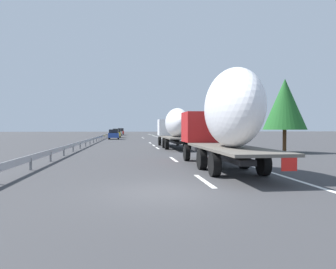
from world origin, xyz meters
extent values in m
plane|color=#38383A|center=(40.00, 0.00, 0.00)|extent=(260.00, 260.00, 0.00)
cube|color=white|center=(2.00, -1.80, 0.00)|extent=(3.20, 0.20, 0.01)
cube|color=white|center=(10.70, -1.80, 0.00)|extent=(3.20, 0.20, 0.01)
cube|color=white|center=(22.74, -1.80, 0.00)|extent=(3.20, 0.20, 0.01)
cube|color=white|center=(27.77, -1.80, 0.00)|extent=(3.20, 0.20, 0.01)
cube|color=white|center=(34.26, -1.80, 0.00)|extent=(3.20, 0.20, 0.01)
cube|color=white|center=(54.91, -1.80, 0.00)|extent=(3.20, 0.20, 0.01)
cube|color=white|center=(59.62, -1.80, 0.00)|extent=(3.20, 0.20, 0.01)
cube|color=white|center=(45.00, -5.50, 0.00)|extent=(110.00, 0.20, 0.01)
cube|color=silver|center=(27.70, -3.60, 2.15)|extent=(2.40, 2.50, 1.90)
cube|color=black|center=(28.80, -3.60, 2.65)|extent=(0.08, 2.12, 0.80)
cube|color=#262628|center=(24.65, -3.60, 0.67)|extent=(11.23, 0.70, 0.24)
cube|color=#59544C|center=(21.60, -3.60, 1.14)|extent=(9.81, 2.50, 0.12)
ellipsoid|color=white|center=(21.17, -3.60, 2.62)|extent=(7.06, 2.20, 2.84)
cube|color=red|center=(16.72, -4.29, 0.90)|extent=(0.04, 0.56, 0.56)
cylinder|color=black|center=(27.70, -2.50, 0.52)|extent=(1.04, 0.30, 1.04)
cylinder|color=black|center=(27.70, -4.70, 0.52)|extent=(1.04, 0.30, 1.04)
cylinder|color=black|center=(22.80, -2.50, 0.52)|extent=(1.04, 0.35, 1.04)
cylinder|color=black|center=(22.80, -4.70, 0.52)|extent=(1.04, 0.35, 1.04)
cylinder|color=black|center=(20.40, -2.50, 0.52)|extent=(1.04, 0.35, 1.04)
cylinder|color=black|center=(20.40, -4.70, 0.52)|extent=(1.04, 0.35, 1.04)
cube|color=#B21919|center=(9.71, -3.60, 2.15)|extent=(2.40, 2.50, 1.90)
cube|color=black|center=(10.81, -3.60, 2.65)|extent=(0.08, 2.12, 0.80)
cube|color=#262628|center=(6.97, -3.60, 0.67)|extent=(10.08, 0.70, 0.24)
cube|color=#59544C|center=(4.23, -3.60, 1.14)|extent=(8.56, 2.50, 0.12)
ellipsoid|color=white|center=(4.08, -3.60, 3.02)|extent=(5.92, 2.20, 3.64)
cube|color=red|center=(-0.01, -4.29, 0.90)|extent=(0.04, 0.56, 0.56)
cylinder|color=black|center=(9.71, -2.50, 0.52)|extent=(1.04, 0.30, 1.04)
cylinder|color=black|center=(9.71, -4.70, 0.52)|extent=(1.04, 0.30, 1.04)
cylinder|color=black|center=(5.43, -2.50, 0.52)|extent=(1.04, 0.35, 1.04)
cylinder|color=black|center=(5.43, -4.70, 0.52)|extent=(1.04, 0.35, 1.04)
cylinder|color=black|center=(3.03, -2.50, 0.52)|extent=(1.04, 0.35, 1.04)
cylinder|color=black|center=(3.03, -4.70, 0.52)|extent=(1.04, 0.35, 1.04)
cube|color=#28479E|center=(49.44, 3.89, 0.74)|extent=(4.10, 1.85, 0.84)
cube|color=black|center=(49.14, 3.89, 1.49)|extent=(2.26, 1.62, 0.65)
cylinder|color=black|center=(50.72, 4.72, 0.32)|extent=(0.64, 0.22, 0.64)
cylinder|color=black|center=(50.72, 3.07, 0.32)|extent=(0.64, 0.22, 0.64)
cylinder|color=black|center=(48.17, 4.72, 0.32)|extent=(0.64, 0.22, 0.64)
cylinder|color=black|center=(48.17, 3.07, 0.32)|extent=(0.64, 0.22, 0.64)
cube|color=red|center=(88.26, 3.54, 0.74)|extent=(4.11, 1.85, 0.84)
cube|color=black|center=(87.95, 3.54, 1.57)|extent=(2.26, 1.63, 0.82)
cylinder|color=black|center=(89.53, 4.36, 0.32)|extent=(0.64, 0.22, 0.64)
cylinder|color=black|center=(89.53, 2.71, 0.32)|extent=(0.64, 0.22, 0.64)
cylinder|color=black|center=(86.98, 4.36, 0.32)|extent=(0.64, 0.22, 0.64)
cylinder|color=black|center=(86.98, 2.71, 0.32)|extent=(0.64, 0.22, 0.64)
cube|color=gold|center=(59.62, 3.76, 0.74)|extent=(4.36, 1.71, 0.84)
cube|color=black|center=(59.30, 3.76, 1.54)|extent=(2.40, 1.51, 0.77)
cylinder|color=black|center=(60.97, 4.51, 0.32)|extent=(0.64, 0.22, 0.64)
cylinder|color=black|center=(60.97, 3.00, 0.32)|extent=(0.64, 0.22, 0.64)
cylinder|color=black|center=(58.27, 4.51, 0.32)|extent=(0.64, 0.22, 0.64)
cylinder|color=black|center=(58.27, 3.00, 0.32)|extent=(0.64, 0.22, 0.64)
cube|color=#ADB2B7|center=(79.84, 3.84, 0.74)|extent=(4.33, 1.75, 0.84)
cube|color=black|center=(79.51, 3.84, 1.47)|extent=(2.38, 1.54, 0.63)
cylinder|color=black|center=(81.18, 4.61, 0.32)|extent=(0.64, 0.22, 0.64)
cylinder|color=black|center=(81.18, 3.06, 0.32)|extent=(0.64, 0.22, 0.64)
cylinder|color=black|center=(78.50, 4.61, 0.32)|extent=(0.64, 0.22, 0.64)
cylinder|color=black|center=(78.50, 3.06, 0.32)|extent=(0.64, 0.22, 0.64)
cylinder|color=gray|center=(41.27, -6.70, 1.20)|extent=(0.10, 0.10, 2.40)
cube|color=#2D569E|center=(41.27, -6.70, 2.75)|extent=(0.06, 0.90, 0.70)
cylinder|color=#472D19|center=(74.60, -9.61, 0.81)|extent=(0.38, 0.38, 1.62)
cone|color=#286B2D|center=(74.60, -9.61, 3.62)|extent=(2.99, 2.99, 3.99)
cylinder|color=#472D19|center=(86.28, -10.87, 0.95)|extent=(0.36, 0.36, 1.90)
cone|color=#1E5B23|center=(86.28, -10.87, 4.06)|extent=(3.38, 3.38, 4.32)
cylinder|color=#472D19|center=(76.33, -12.81, 0.95)|extent=(0.36, 0.36, 1.90)
cone|color=#1E5B23|center=(76.33, -12.81, 4.16)|extent=(2.77, 2.77, 4.53)
cylinder|color=#472D19|center=(69.89, -10.52, 0.66)|extent=(0.33, 0.33, 1.33)
cone|color=#194C1E|center=(69.89, -10.52, 4.30)|extent=(2.69, 2.69, 5.95)
cylinder|color=#472D19|center=(15.39, -11.97, 0.98)|extent=(0.31, 0.31, 1.95)
cone|color=#1E5B23|center=(15.39, -11.97, 4.11)|extent=(3.60, 3.60, 4.31)
cylinder|color=#472D19|center=(82.96, -12.69, 0.84)|extent=(0.29, 0.29, 1.68)
cone|color=#1E5B23|center=(82.96, -12.69, 3.92)|extent=(2.78, 2.78, 4.46)
cube|color=#9EA0A5|center=(43.00, 6.00, 0.60)|extent=(94.00, 0.06, 0.32)
cube|color=slate|center=(6.22, 6.00, 0.30)|extent=(0.10, 0.10, 0.60)
cube|color=slate|center=(10.30, 6.00, 0.30)|extent=(0.10, 0.10, 0.60)
cube|color=slate|center=(14.39, 6.00, 0.30)|extent=(0.10, 0.10, 0.60)
cube|color=slate|center=(18.48, 6.00, 0.30)|extent=(0.10, 0.10, 0.60)
cube|color=slate|center=(22.57, 6.00, 0.30)|extent=(0.10, 0.10, 0.60)
cube|color=slate|center=(26.65, 6.00, 0.30)|extent=(0.10, 0.10, 0.60)
cube|color=slate|center=(30.74, 6.00, 0.30)|extent=(0.10, 0.10, 0.60)
cube|color=slate|center=(34.83, 6.00, 0.30)|extent=(0.10, 0.10, 0.60)
cube|color=slate|center=(38.91, 6.00, 0.30)|extent=(0.10, 0.10, 0.60)
cube|color=slate|center=(43.00, 6.00, 0.30)|extent=(0.10, 0.10, 0.60)
cube|color=slate|center=(47.09, 6.00, 0.30)|extent=(0.10, 0.10, 0.60)
cube|color=slate|center=(51.17, 6.00, 0.30)|extent=(0.10, 0.10, 0.60)
cube|color=slate|center=(55.26, 6.00, 0.30)|extent=(0.10, 0.10, 0.60)
cube|color=slate|center=(59.35, 6.00, 0.30)|extent=(0.10, 0.10, 0.60)
cube|color=slate|center=(63.43, 6.00, 0.30)|extent=(0.10, 0.10, 0.60)
cube|color=slate|center=(67.52, 6.00, 0.30)|extent=(0.10, 0.10, 0.60)
cube|color=slate|center=(71.61, 6.00, 0.30)|extent=(0.10, 0.10, 0.60)
cube|color=slate|center=(75.70, 6.00, 0.30)|extent=(0.10, 0.10, 0.60)
cube|color=slate|center=(79.78, 6.00, 0.30)|extent=(0.10, 0.10, 0.60)
cube|color=slate|center=(83.87, 6.00, 0.30)|extent=(0.10, 0.10, 0.60)
cube|color=slate|center=(87.96, 6.00, 0.30)|extent=(0.10, 0.10, 0.60)
camera|label=1|loc=(-10.34, 1.16, 2.10)|focal=34.25mm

